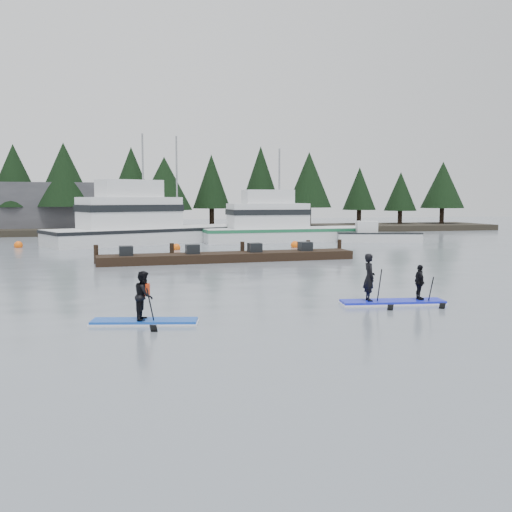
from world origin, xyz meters
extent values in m
plane|color=slate|center=(0.00, 0.00, 0.00)|extent=(160.00, 160.00, 0.00)
cube|color=#2D281E|center=(0.00, 42.00, 0.30)|extent=(70.00, 8.00, 0.60)
cube|color=#4C4C51|center=(-14.00, 44.00, 2.50)|extent=(18.00, 6.00, 5.00)
cube|color=silver|center=(-2.77, 28.72, 0.11)|extent=(16.72, 10.61, 2.17)
cube|color=white|center=(-4.56, 27.95, 2.37)|extent=(8.01, 5.90, 2.35)
cylinder|color=gray|center=(-3.52, 28.40, 4.78)|extent=(0.14, 0.14, 7.17)
cube|color=silver|center=(7.90, 28.00, 0.10)|extent=(13.91, 4.46, 1.97)
cube|color=white|center=(6.25, 27.93, 2.07)|extent=(6.30, 3.07, 1.97)
cylinder|color=gray|center=(7.21, 27.97, 4.25)|extent=(0.14, 0.14, 6.33)
cube|color=silver|center=(14.67, 25.27, 0.38)|extent=(6.75, 3.53, 0.75)
cube|color=black|center=(0.43, 14.22, 0.23)|extent=(14.16, 2.59, 0.47)
sphere|color=#FF610C|center=(-12.31, 26.41, 0.00)|extent=(0.58, 0.58, 0.58)
sphere|color=#FF610C|center=(6.65, 21.89, 0.00)|extent=(0.59, 0.59, 0.59)
sphere|color=#FF610C|center=(-1.67, 21.98, 0.00)|extent=(0.54, 0.54, 0.54)
sphere|color=#FF610C|center=(12.41, 27.29, 0.00)|extent=(0.55, 0.55, 0.55)
cube|color=#1347B7|center=(-4.76, -0.69, 0.05)|extent=(2.96, 1.30, 0.11)
imported|color=black|center=(-4.76, -0.69, 0.78)|extent=(0.64, 0.75, 1.35)
cube|color=#F43E14|center=(-4.76, -0.69, 0.94)|extent=(0.34, 0.26, 0.32)
cylinder|color=black|center=(-4.57, -0.96, 0.32)|extent=(0.35, 0.86, 1.52)
cube|color=#1621D2|center=(3.24, 0.41, 0.06)|extent=(3.43, 1.22, 0.12)
imported|color=black|center=(2.45, 0.52, 0.89)|extent=(0.44, 0.60, 1.54)
cylinder|color=black|center=(2.67, 0.26, 0.44)|extent=(0.28, 0.91, 1.59)
imported|color=black|center=(4.14, 0.30, 0.70)|extent=(0.37, 0.71, 1.16)
cylinder|color=black|center=(4.36, 0.05, 0.23)|extent=(0.26, 0.84, 1.46)
camera|label=1|loc=(-5.38, -16.38, 3.41)|focal=40.00mm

